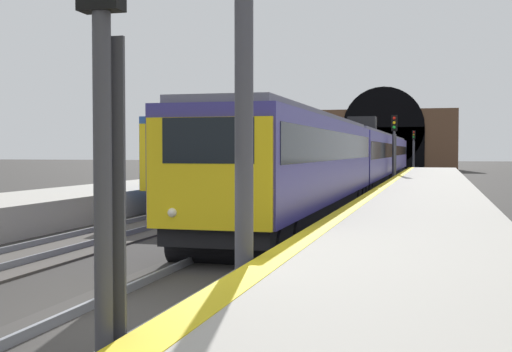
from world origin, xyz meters
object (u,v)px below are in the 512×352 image
at_px(train_main_approaching, 362,157).
at_px(railway_signal_mid, 394,144).
at_px(railway_signal_far, 414,147).
at_px(train_adjacent_platform, 314,154).
at_px(railway_signal_near, 103,110).

distance_m(train_main_approaching, railway_signal_mid, 3.61).
bearing_deg(railway_signal_far, train_adjacent_platform, -13.13).
bearing_deg(railway_signal_mid, train_adjacent_platform, -140.94).
relative_size(railway_signal_mid, railway_signal_far, 0.99).
distance_m(train_adjacent_platform, railway_signal_mid, 10.86).
bearing_deg(train_main_approaching, railway_signal_near, 2.78).
bearing_deg(train_main_approaching, railway_signal_far, 177.46).
bearing_deg(railway_signal_far, train_main_approaching, -2.55).
relative_size(train_adjacent_platform, railway_signal_near, 12.56).
xyz_separation_m(train_adjacent_platform, railway_signal_far, (29.30, -6.83, 0.68)).
height_order(train_main_approaching, railway_signal_mid, railway_signal_mid).
bearing_deg(railway_signal_near, train_main_approaching, -177.23).
bearing_deg(train_main_approaching, railway_signal_mid, 148.92).
distance_m(railway_signal_mid, railway_signal_far, 37.72).
xyz_separation_m(railway_signal_near, railway_signal_mid, (40.53, 0.00, 0.05)).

